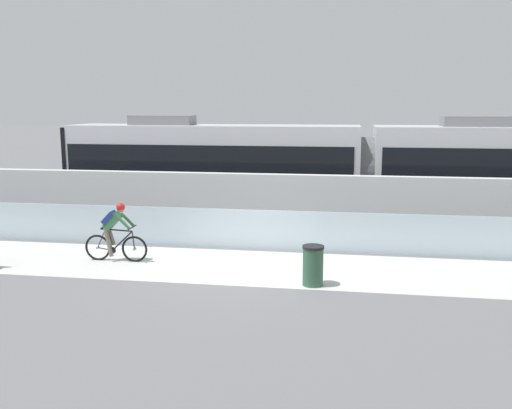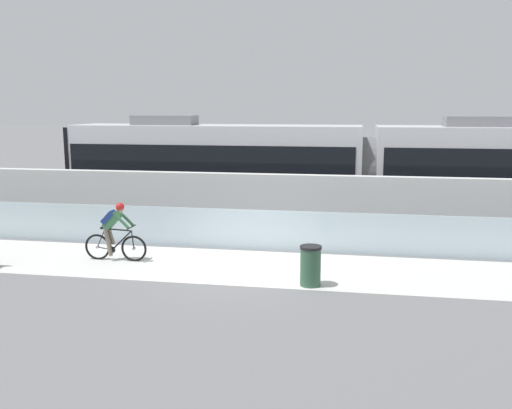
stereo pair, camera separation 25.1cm
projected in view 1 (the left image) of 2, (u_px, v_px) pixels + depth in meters
ground_plane at (245, 267)px, 14.50m from camera, size 200.00×200.00×0.00m
bike_path_deck at (245, 267)px, 14.50m from camera, size 32.00×3.20×0.01m
glass_parapet at (256, 230)px, 16.20m from camera, size 32.00×0.05×1.18m
concrete_barrier_wall at (265, 205)px, 17.87m from camera, size 32.00×0.36×2.02m
tram_rail_near at (274, 220)px, 20.46m from camera, size 32.00×0.08×0.01m
tram_rail_far at (279, 213)px, 21.86m from camera, size 32.00×0.08×0.01m
tram at (366, 169)px, 20.33m from camera, size 22.56×2.54×3.81m
cyclist_on_bike at (115, 232)px, 14.90m from camera, size 1.77×0.58×1.61m
trash_bin at (313, 266)px, 12.92m from camera, size 0.51×0.51×0.96m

